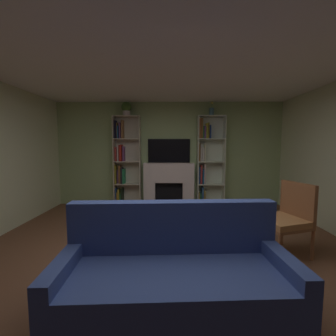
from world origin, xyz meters
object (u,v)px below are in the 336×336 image
Objects in this scene: potted_plant at (126,109)px; armchair at (287,217)px; fireplace at (169,183)px; tv at (169,151)px; couch at (175,281)px; vase_with_flowers at (212,111)px; bookshelf_left at (124,163)px; bookshelf_right at (207,161)px.

potted_plant reaches higher than armchair.
fireplace is 0.82m from tv.
tv is 3.34m from armchair.
tv is at bearing 6.52° from potted_plant.
vase_with_flowers is at bearing 75.94° from couch.
bookshelf_left is 1.07× the size of couch.
vase_with_flowers is 0.34× the size of armchair.
vase_with_flowers is (0.09, -0.03, 1.24)m from bookshelf_right.
tv is at bearing 3.93° from bookshelf_left.
bookshelf_right is 2.83m from armchair.
fireplace is 2.09m from vase_with_flowers.
bookshelf_left is at bearing 107.51° from couch.
fireplace is at bearing 1.20° from potted_plant.
armchair is (2.82, -2.68, -0.56)m from bookshelf_left.
bookshelf_left is at bearing -176.07° from tv.
tv is 1.05× the size of armchair.
bookshelf_right reaches higher than tv.
couch is (1.14, -3.84, -2.13)m from potted_plant.
bookshelf_left is 2.54m from vase_with_flowers.
tv is 1.00m from bookshelf_right.
tv is 4.11m from couch.
potted_plant is (-1.05, -0.12, 1.04)m from tv.
tv is at bearing 90.00° from fireplace.
fireplace is at bearing -90.00° from tv.
armchair is (1.68, -2.76, -0.86)m from tv.
armchair is at bearing 37.08° from couch.
bookshelf_right is 2.39m from potted_plant.
couch is (0.09, -3.86, -0.28)m from fireplace.
armchair is at bearing -58.61° from tv.
bookshelf_left is 2.10m from bookshelf_right.
potted_plant is at bearing -25.60° from bookshelf_left.
tv is 0.47× the size of bookshelf_left.
bookshelf_left is 4.15m from couch.
potted_plant is at bearing 106.49° from couch.
vase_with_flowers is (1.05, -0.12, 0.99)m from tv.
armchair is at bearing -76.52° from vase_with_flowers.
vase_with_flowers is 0.16× the size of couch.
potted_plant is at bearing 136.00° from armchair.
armchair is (1.68, -2.66, -0.05)m from fireplace.
armchair is (0.63, -2.64, -1.85)m from vase_with_flowers.
potted_plant is (-1.05, -0.02, 1.86)m from fireplace.
couch is (-0.87, -3.88, -0.84)m from bookshelf_right.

